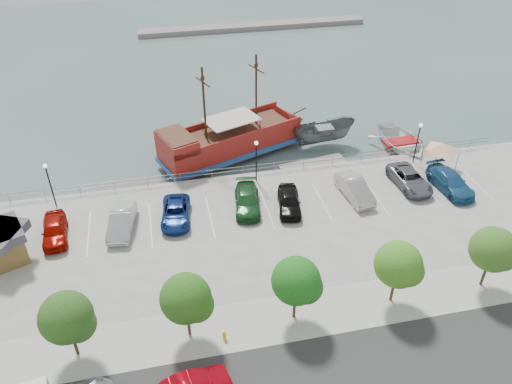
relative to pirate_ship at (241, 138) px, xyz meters
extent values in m
plane|color=#495C5A|center=(0.15, -13.53, -1.81)|extent=(160.00, 160.00, 0.00)
cube|color=#B8B1A2|center=(0.15, -23.53, -0.80)|extent=(100.00, 4.00, 0.05)
cylinder|color=slate|center=(0.15, -5.73, 0.14)|extent=(50.00, 0.06, 0.06)
cylinder|color=slate|center=(0.15, -5.73, -0.26)|extent=(50.00, 0.06, 0.06)
cube|color=gray|center=(10.15, 41.47, -1.41)|extent=(40.00, 3.00, 0.80)
cube|color=maroon|center=(-1.16, -0.44, -0.08)|extent=(15.24, 9.45, 2.37)
cube|color=#235294|center=(-1.16, -0.44, -0.86)|extent=(15.59, 9.80, 0.55)
cone|color=maroon|center=(6.33, 2.42, -0.08)|extent=(4.28, 5.12, 4.37)
cube|color=maroon|center=(-6.69, -2.55, 1.74)|extent=(4.18, 5.23, 1.27)
cube|color=#552E1F|center=(-6.69, -2.55, 2.42)|extent=(3.88, 4.82, 0.11)
cube|color=#552E1F|center=(-0.73, -0.28, 1.14)|extent=(12.49, 7.96, 0.14)
cube|color=maroon|center=(-1.94, 1.60, 1.42)|extent=(13.68, 5.37, 0.64)
cube|color=maroon|center=(-0.38, -2.48, 1.42)|extent=(13.68, 5.37, 0.64)
cylinder|color=#382111|center=(1.82, 0.69, 4.83)|extent=(0.28, 0.28, 7.47)
cylinder|color=#382111|center=(-3.71, -1.42, 4.83)|extent=(0.28, 0.28, 7.47)
cylinder|color=#382111|center=(1.82, 0.69, 7.11)|extent=(1.09, 2.60, 0.13)
cylinder|color=#382111|center=(-3.71, -1.42, 7.11)|extent=(1.09, 2.60, 0.13)
cube|color=beige|center=(-0.99, -0.38, 2.47)|extent=(6.17, 5.12, 0.11)
cylinder|color=#382111|center=(6.92, 2.64, 1.01)|extent=(2.17, 0.94, 0.54)
imported|color=#52585D|center=(9.06, -0.34, -0.51)|extent=(6.83, 2.79, 2.61)
imported|color=white|center=(16.84, -3.09, -1.02)|extent=(5.88, 7.94, 1.59)
cube|color=slate|center=(-12.53, -4.33, -1.61)|extent=(7.52, 3.26, 0.42)
cube|color=gray|center=(6.67, -4.33, -1.62)|extent=(7.16, 2.95, 0.40)
cube|color=slate|center=(14.65, -4.33, -1.62)|extent=(7.11, 4.64, 0.39)
cube|color=brown|center=(-20.90, -13.44, 0.32)|extent=(4.03, 4.03, 2.27)
cylinder|color=slate|center=(16.77, -7.33, 0.17)|extent=(0.06, 0.06, 1.98)
cylinder|color=slate|center=(19.11, -7.26, 0.17)|extent=(0.06, 0.06, 1.98)
cylinder|color=slate|center=(16.84, -9.67, 0.17)|extent=(0.06, 0.06, 1.98)
cylinder|color=slate|center=(19.18, -9.60, 0.17)|extent=(0.06, 0.06, 1.98)
pyramid|color=white|center=(17.97, -8.46, 1.93)|extent=(3.88, 3.88, 0.81)
cylinder|color=#D2BB00|center=(-5.71, -24.33, -0.55)|extent=(0.22, 0.22, 0.54)
sphere|color=#D2BB00|center=(-5.71, -24.33, -0.26)|extent=(0.23, 0.23, 0.23)
cylinder|color=black|center=(-17.85, -7.03, 1.19)|extent=(0.12, 0.12, 4.00)
sphere|color=#FFF2CC|center=(-17.85, -7.03, 3.29)|extent=(0.36, 0.36, 0.36)
cylinder|color=black|center=(0.15, -7.03, 1.19)|extent=(0.12, 0.12, 4.00)
sphere|color=#FFF2CC|center=(0.15, -7.03, 3.29)|extent=(0.36, 0.36, 0.36)
cylinder|color=black|center=(16.15, -7.03, 1.19)|extent=(0.12, 0.12, 4.00)
sphere|color=#FFF2CC|center=(16.15, -7.03, 3.29)|extent=(0.36, 0.36, 0.36)
cylinder|color=#473321|center=(-14.85, -23.53, 0.29)|extent=(0.20, 0.20, 2.20)
sphere|color=#264B18|center=(-14.85, -23.53, 2.59)|extent=(3.20, 3.20, 3.20)
sphere|color=#264B18|center=(-14.25, -23.83, 2.19)|extent=(2.20, 2.20, 2.20)
cylinder|color=#473321|center=(-7.85, -23.53, 0.29)|extent=(0.20, 0.20, 2.20)
sphere|color=#265316|center=(-7.85, -23.53, 2.59)|extent=(3.20, 3.20, 3.20)
sphere|color=#265316|center=(-7.25, -23.83, 2.19)|extent=(2.20, 2.20, 2.20)
cylinder|color=#473321|center=(-0.85, -23.53, 0.29)|extent=(0.20, 0.20, 2.20)
sphere|color=#1B5B16|center=(-0.85, -23.53, 2.59)|extent=(3.20, 3.20, 3.20)
sphere|color=#1B5B16|center=(-0.25, -23.83, 2.19)|extent=(2.20, 2.20, 2.20)
cylinder|color=#473321|center=(6.15, -23.53, 0.29)|extent=(0.20, 0.20, 2.20)
sphere|color=#39711C|center=(6.15, -23.53, 2.59)|extent=(3.20, 3.20, 3.20)
sphere|color=#39711C|center=(6.75, -23.83, 2.19)|extent=(2.20, 2.20, 2.20)
cylinder|color=#473321|center=(13.15, -23.53, 0.29)|extent=(0.20, 0.20, 2.20)
sphere|color=#355C1E|center=(13.15, -23.53, 2.59)|extent=(3.20, 3.20, 3.20)
sphere|color=#355C1E|center=(13.75, -23.83, 2.19)|extent=(2.20, 2.20, 2.20)
imported|color=#9C0B02|center=(-17.36, -11.56, -0.02)|extent=(2.30, 4.83, 1.60)
imported|color=silver|center=(-12.11, -11.58, 0.01)|extent=(2.55, 5.22, 1.65)
imported|color=navy|center=(-7.68, -11.26, -0.12)|extent=(2.90, 5.27, 1.40)
imported|color=#1C4F25|center=(-1.49, -10.87, -0.06)|extent=(2.91, 5.50, 1.52)
imported|color=black|center=(2.03, -11.77, -0.02)|extent=(2.72, 4.95, 1.59)
imported|color=#BFB3B4|center=(8.22, -11.28, 0.02)|extent=(2.29, 5.25, 1.68)
imported|color=slate|center=(13.78, -10.82, -0.07)|extent=(2.79, 5.53, 1.50)
imported|color=#215585|center=(17.16, -12.08, -0.01)|extent=(2.79, 5.73, 1.61)
camera|label=1|loc=(-8.11, -45.01, 25.48)|focal=35.00mm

